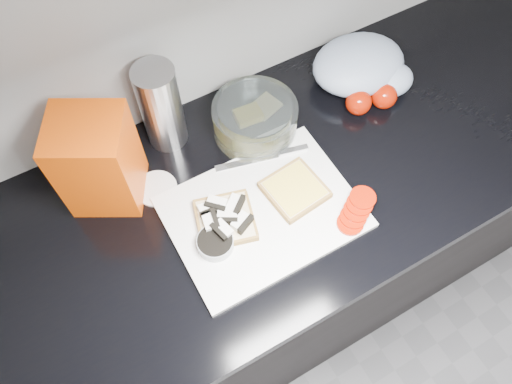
# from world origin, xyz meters

# --- Properties ---
(base_cabinet) EXTENTS (3.50, 0.60, 0.86)m
(base_cabinet) POSITION_xyz_m (0.00, 1.20, 0.43)
(base_cabinet) COLOR black
(base_cabinet) RESTS_ON ground
(countertop) EXTENTS (3.50, 0.64, 0.04)m
(countertop) POSITION_xyz_m (0.00, 1.20, 0.88)
(countertop) COLOR black
(countertop) RESTS_ON base_cabinet
(cutting_board) EXTENTS (0.40, 0.30, 0.01)m
(cutting_board) POSITION_xyz_m (-0.05, 1.14, 0.91)
(cutting_board) COLOR white
(cutting_board) RESTS_ON countertop
(bread_left) EXTENTS (0.15, 0.15, 0.04)m
(bread_left) POSITION_xyz_m (-0.13, 1.16, 0.92)
(bread_left) COLOR beige
(bread_left) RESTS_ON cutting_board
(bread_right) EXTENTS (0.14, 0.14, 0.02)m
(bread_right) POSITION_xyz_m (0.04, 1.14, 0.92)
(bread_right) COLOR beige
(bread_right) RESTS_ON cutting_board
(tomato_slices) EXTENTS (0.12, 0.10, 0.02)m
(tomato_slices) POSITION_xyz_m (0.13, 1.03, 0.92)
(tomato_slices) COLOR #9C1603
(tomato_slices) RESTS_ON cutting_board
(knife) EXTENTS (0.22, 0.07, 0.01)m
(knife) POSITION_xyz_m (0.05, 1.25, 0.92)
(knife) COLOR silver
(knife) RESTS_ON cutting_board
(seed_tub) EXTENTS (0.08, 0.08, 0.04)m
(seed_tub) POSITION_xyz_m (-0.17, 1.11, 0.92)
(seed_tub) COLOR #A1A5A6
(seed_tub) RESTS_ON countertop
(tub_lid) EXTENTS (0.12, 0.12, 0.01)m
(tub_lid) POSITION_xyz_m (-0.22, 1.31, 0.90)
(tub_lid) COLOR silver
(tub_lid) RESTS_ON countertop
(glass_bowl) EXTENTS (0.20, 0.20, 0.08)m
(glass_bowl) POSITION_xyz_m (0.05, 1.34, 0.94)
(glass_bowl) COLOR silver
(glass_bowl) RESTS_ON countertop
(bread_bag) EXTENTS (0.20, 0.19, 0.23)m
(bread_bag) POSITION_xyz_m (-0.31, 1.36, 1.02)
(bread_bag) COLOR #D63D03
(bread_bag) RESTS_ON countertop
(steel_canister) EXTENTS (0.09, 0.09, 0.22)m
(steel_canister) POSITION_xyz_m (-0.14, 1.43, 1.01)
(steel_canister) COLOR #ADADB2
(steel_canister) RESTS_ON countertop
(grocery_bag) EXTENTS (0.25, 0.23, 0.10)m
(grocery_bag) POSITION_xyz_m (0.36, 1.35, 0.95)
(grocery_bag) COLOR #9CA7C0
(grocery_bag) RESTS_ON countertop
(whole_tomatoes) EXTENTS (0.13, 0.08, 0.06)m
(whole_tomatoes) POSITION_xyz_m (0.33, 1.26, 0.93)
(whole_tomatoes) COLOR #9C1603
(whole_tomatoes) RESTS_ON countertop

